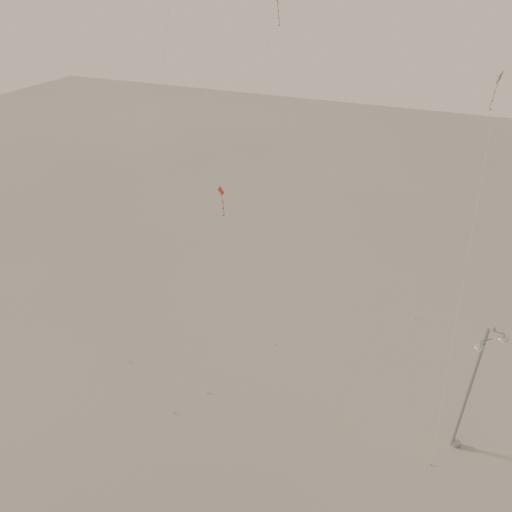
% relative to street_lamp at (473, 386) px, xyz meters
% --- Properties ---
extents(ground, '(160.00, 160.00, 0.00)m').
position_rel_street_lamp_xyz_m(ground, '(-10.39, -3.29, -4.35)').
color(ground, '#9E9382').
rests_on(ground, ground).
extents(street_lamp, '(1.60, 0.90, 8.14)m').
position_rel_street_lamp_xyz_m(street_lamp, '(0.00, 0.00, 0.00)').
color(street_lamp, '#979AA0').
rests_on(street_lamp, ground).
extents(kite_1, '(1.39, 7.85, 22.43)m').
position_rel_street_lamp_xyz_m(kite_1, '(-13.87, 3.93, 12.26)').
color(kite_1, '#312B29').
rests_on(kite_1, ground).
extents(kite_3, '(2.20, 3.57, 13.56)m').
position_rel_street_lamp_xyz_m(kite_3, '(-14.33, -1.46, 5.98)').
color(kite_3, maroon).
rests_on(kite_3, ground).
extents(kite_4, '(0.82, 10.65, 18.68)m').
position_rel_street_lamp_xyz_m(kite_4, '(-1.65, 6.02, 9.79)').
color(kite_4, '#312B29').
rests_on(kite_4, ground).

